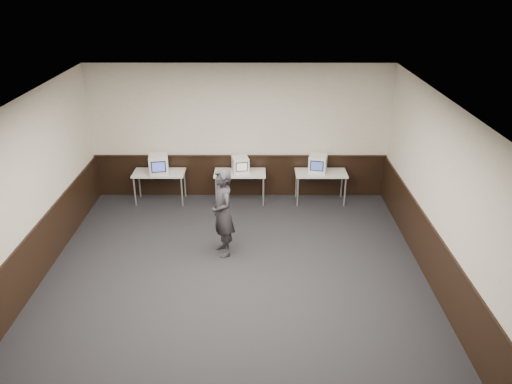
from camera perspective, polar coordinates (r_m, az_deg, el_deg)
floor at (r=8.87m, az=-2.54°, el=-11.10°), size 8.00×8.00×0.00m
ceiling at (r=7.48m, az=-3.00°, el=9.27°), size 8.00×8.00×0.00m
back_wall at (r=11.77m, az=-1.84°, el=6.84°), size 7.00×0.00×7.00m
left_wall at (r=8.94m, az=-25.78°, el=-1.59°), size 0.00×8.00×8.00m
right_wall at (r=8.62m, az=21.19°, el=-1.70°), size 0.00×8.00×8.00m
wainscot_back at (r=12.13m, az=-1.78°, el=1.85°), size 6.98×0.04×1.00m
wainscot_left at (r=9.42m, az=-24.46°, el=-7.62°), size 0.04×7.98×1.00m
wainscot_right at (r=9.12m, az=20.03°, el=-7.92°), size 0.04×7.98×1.00m
wainscot_rail at (r=11.92m, az=-1.81°, el=4.13°), size 6.98×0.06×0.04m
desk_left at (r=11.93m, az=-11.01°, el=1.92°), size 1.20×0.60×0.75m
desk_center at (r=11.71m, az=-1.84°, el=1.95°), size 1.20×0.60×0.75m
desk_right at (r=11.80m, az=7.42°, el=1.92°), size 1.20×0.60×0.75m
emac_left at (r=11.77m, az=-11.07°, el=3.14°), size 0.51×0.53×0.44m
emac_center at (r=11.63m, az=-1.79°, el=3.14°), size 0.44×0.45×0.37m
emac_right at (r=11.73m, az=7.08°, el=3.25°), size 0.49×0.51×0.41m
person at (r=9.49m, az=-3.83°, el=-2.38°), size 0.63×0.75×1.76m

